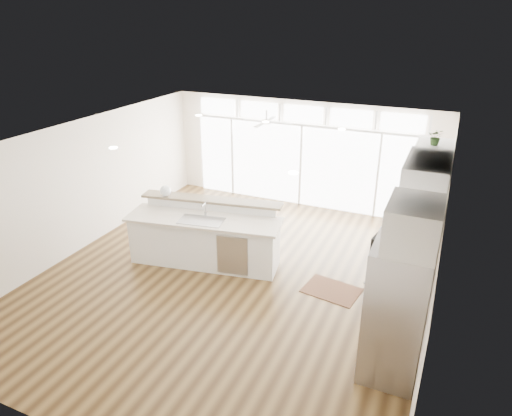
% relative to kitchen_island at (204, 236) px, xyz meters
% --- Properties ---
extents(floor, '(7.00, 8.00, 0.02)m').
position_rel_kitchen_island_xyz_m(floor, '(0.75, -0.24, -0.62)').
color(floor, '#3E2913').
rests_on(floor, ground).
extents(ceiling, '(7.00, 8.00, 0.02)m').
position_rel_kitchen_island_xyz_m(ceiling, '(0.75, -0.24, 2.09)').
color(ceiling, silver).
rests_on(ceiling, wall_back).
extents(wall_back, '(7.00, 0.04, 2.70)m').
position_rel_kitchen_island_xyz_m(wall_back, '(0.75, 3.76, 0.74)').
color(wall_back, silver).
rests_on(wall_back, floor).
extents(wall_front, '(7.00, 0.04, 2.70)m').
position_rel_kitchen_island_xyz_m(wall_front, '(0.75, -4.24, 0.74)').
color(wall_front, silver).
rests_on(wall_front, floor).
extents(wall_left, '(0.04, 8.00, 2.70)m').
position_rel_kitchen_island_xyz_m(wall_left, '(-2.75, -0.24, 0.74)').
color(wall_left, silver).
rests_on(wall_left, floor).
extents(wall_right, '(0.04, 8.00, 2.70)m').
position_rel_kitchen_island_xyz_m(wall_right, '(4.25, -0.24, 0.74)').
color(wall_right, silver).
rests_on(wall_right, floor).
extents(glass_wall, '(5.80, 0.06, 2.08)m').
position_rel_kitchen_island_xyz_m(glass_wall, '(0.75, 3.70, 0.44)').
color(glass_wall, silver).
rests_on(glass_wall, wall_back).
extents(transom_row, '(5.90, 0.06, 0.40)m').
position_rel_kitchen_island_xyz_m(transom_row, '(0.75, 3.70, 1.77)').
color(transom_row, silver).
rests_on(transom_row, wall_back).
extents(desk_window, '(0.04, 0.85, 0.85)m').
position_rel_kitchen_island_xyz_m(desk_window, '(4.21, 0.06, 0.94)').
color(desk_window, white).
rests_on(desk_window, wall_right).
extents(ceiling_fan, '(1.16, 1.16, 0.32)m').
position_rel_kitchen_island_xyz_m(ceiling_fan, '(0.25, 2.56, 1.87)').
color(ceiling_fan, silver).
rests_on(ceiling_fan, ceiling).
extents(recessed_lights, '(3.40, 3.00, 0.02)m').
position_rel_kitchen_island_xyz_m(recessed_lights, '(0.75, -0.04, 2.07)').
color(recessed_lights, '#EAE4C7').
rests_on(recessed_lights, ceiling).
extents(oven_cabinet, '(0.64, 1.20, 2.50)m').
position_rel_kitchen_island_xyz_m(oven_cabinet, '(3.92, 1.56, 0.64)').
color(oven_cabinet, white).
rests_on(oven_cabinet, floor).
extents(desk_nook, '(0.72, 1.30, 0.76)m').
position_rel_kitchen_island_xyz_m(desk_nook, '(3.88, 0.06, -0.23)').
color(desk_nook, white).
rests_on(desk_nook, floor).
extents(upper_cabinets, '(0.64, 1.30, 0.64)m').
position_rel_kitchen_island_xyz_m(upper_cabinets, '(3.92, 0.06, 1.74)').
color(upper_cabinets, white).
rests_on(upper_cabinets, wall_right).
extents(refrigerator, '(0.76, 0.90, 2.00)m').
position_rel_kitchen_island_xyz_m(refrigerator, '(3.86, -1.59, 0.39)').
color(refrigerator, '#A9A9AD').
rests_on(refrigerator, floor).
extents(fridge_cabinet, '(0.64, 0.90, 0.60)m').
position_rel_kitchen_island_xyz_m(fridge_cabinet, '(3.92, -1.59, 1.69)').
color(fridge_cabinet, white).
rests_on(fridge_cabinet, wall_right).
extents(framed_photos, '(0.06, 0.22, 0.80)m').
position_rel_kitchen_island_xyz_m(framed_photos, '(4.21, 0.68, 0.79)').
color(framed_photos, black).
rests_on(framed_photos, wall_right).
extents(kitchen_island, '(3.20, 1.66, 1.21)m').
position_rel_kitchen_island_xyz_m(kitchen_island, '(0.00, 0.00, 0.00)').
color(kitchen_island, white).
rests_on(kitchen_island, floor).
extents(rug, '(1.08, 0.85, 0.01)m').
position_rel_kitchen_island_xyz_m(rug, '(2.61, 0.05, -0.60)').
color(rug, '#341B10').
rests_on(rug, floor).
extents(office_chair, '(0.65, 0.61, 1.09)m').
position_rel_kitchen_island_xyz_m(office_chair, '(3.45, 0.37, -0.06)').
color(office_chair, black).
rests_on(office_chair, floor).
extents(fishbowl, '(0.28, 0.28, 0.23)m').
position_rel_kitchen_island_xyz_m(fishbowl, '(-1.00, 0.23, 0.72)').
color(fishbowl, white).
rests_on(fishbowl, kitchen_island).
extents(monitor, '(0.12, 0.44, 0.36)m').
position_rel_kitchen_island_xyz_m(monitor, '(3.80, 0.06, 0.33)').
color(monitor, black).
rests_on(monitor, desk_nook).
extents(keyboard, '(0.19, 0.38, 0.02)m').
position_rel_kitchen_island_xyz_m(keyboard, '(3.63, 0.06, 0.16)').
color(keyboard, silver).
rests_on(keyboard, desk_nook).
extents(potted_plant, '(0.29, 0.31, 0.23)m').
position_rel_kitchen_island_xyz_m(potted_plant, '(3.92, 1.56, 2.01)').
color(potted_plant, '#335625').
rests_on(potted_plant, oven_cabinet).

